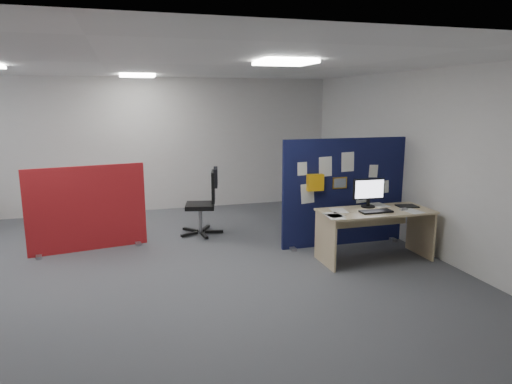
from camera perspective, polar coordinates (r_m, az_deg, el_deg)
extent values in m
plane|color=#4C4E53|center=(6.41, -17.26, -9.71)|extent=(9.00, 9.00, 0.00)
cube|color=white|center=(6.02, -18.84, 15.07)|extent=(9.00, 7.00, 0.02)
cube|color=silver|center=(9.54, -17.44, 5.49)|extent=(9.00, 0.02, 2.70)
cube|color=silver|center=(2.67, -20.09, -9.27)|extent=(9.00, 0.02, 2.70)
cube|color=silver|center=(7.42, 19.30, 3.79)|extent=(0.02, 7.00, 2.70)
cube|color=white|center=(5.32, 3.62, 15.86)|extent=(0.60, 0.60, 0.04)
cube|color=white|center=(8.51, -14.64, 13.88)|extent=(0.60, 0.60, 0.04)
cube|color=#10163D|center=(7.25, 10.97, -0.02)|extent=(2.04, 0.06, 1.68)
cube|color=gray|center=(7.12, 4.41, -6.91)|extent=(0.08, 0.30, 0.04)
cube|color=gray|center=(7.87, 16.42, -5.53)|extent=(0.08, 0.30, 0.04)
cube|color=white|center=(6.85, 5.80, 2.91)|extent=(0.15, 0.01, 0.20)
cube|color=white|center=(6.99, 8.67, 3.15)|extent=(0.21, 0.01, 0.30)
cube|color=white|center=(7.15, 11.39, 3.71)|extent=(0.21, 0.01, 0.30)
cube|color=white|center=(7.39, 14.46, 2.54)|extent=(0.15, 0.01, 0.20)
cube|color=white|center=(6.95, 6.45, -0.20)|extent=(0.21, 0.01, 0.30)
cube|color=white|center=(7.36, 13.12, -0.17)|extent=(0.21, 0.01, 0.30)
cube|color=white|center=(7.54, 15.76, 0.63)|extent=(0.15, 0.01, 0.20)
cube|color=gold|center=(7.14, 10.43, 1.13)|extent=(0.24, 0.01, 0.18)
cube|color=#FFAF10|center=(6.92, 7.41, 1.19)|extent=(0.25, 0.10, 0.25)
cube|color=tan|center=(6.66, 14.74, -2.33)|extent=(1.59, 0.71, 0.03)
cube|color=tan|center=(6.41, 8.65, -6.01)|extent=(0.03, 0.65, 0.70)
cube|color=tan|center=(7.16, 19.87, -4.70)|extent=(0.03, 0.65, 0.70)
cube|color=tan|center=(6.97, 13.32, -3.05)|extent=(1.43, 0.02, 0.30)
cylinder|color=black|center=(6.81, 13.81, -1.76)|extent=(0.20, 0.20, 0.02)
cube|color=black|center=(6.80, 13.84, -1.27)|extent=(0.04, 0.03, 0.10)
cube|color=black|center=(6.76, 13.92, 0.38)|extent=(0.48, 0.05, 0.30)
cube|color=white|center=(6.74, 14.00, 0.34)|extent=(0.44, 0.02, 0.26)
cube|color=black|center=(6.53, 14.78, -2.36)|extent=(0.45, 0.18, 0.02)
cube|color=gray|center=(6.76, 17.97, -2.06)|extent=(0.10, 0.07, 0.03)
cube|color=black|center=(7.00, 18.37, -1.69)|extent=(0.30, 0.24, 0.01)
cube|color=maroon|center=(7.32, -20.35, -1.96)|extent=(1.71, 0.34, 1.30)
cube|color=gray|center=(7.58, -25.44, -6.87)|extent=(0.08, 0.30, 0.04)
cube|color=gray|center=(7.47, -14.51, -6.36)|extent=(0.08, 0.30, 0.04)
cube|color=black|center=(7.87, -5.26, -4.93)|extent=(0.32, 0.12, 0.04)
cube|color=black|center=(8.09, -6.35, -4.51)|extent=(0.20, 0.30, 0.04)
cube|color=black|center=(8.02, -8.20, -4.69)|extent=(0.25, 0.27, 0.04)
cube|color=black|center=(7.77, -8.34, -5.24)|extent=(0.31, 0.17, 0.04)
cube|color=black|center=(7.67, -6.48, -5.40)|extent=(0.08, 0.31, 0.04)
cylinder|color=gray|center=(7.83, -6.96, -3.42)|extent=(0.06, 0.06, 0.44)
cube|color=black|center=(7.77, -7.00, -1.72)|extent=(0.57, 0.57, 0.07)
cube|color=black|center=(7.69, -5.37, 0.71)|extent=(0.14, 0.44, 0.52)
cube|color=black|center=(7.66, -5.08, 1.86)|extent=(0.14, 0.40, 0.31)
cube|color=white|center=(6.26, 9.72, -2.84)|extent=(0.23, 0.32, 0.00)
cube|color=white|center=(6.50, 10.31, -2.31)|extent=(0.26, 0.33, 0.00)
cube|color=white|center=(6.74, 18.96, -2.27)|extent=(0.25, 0.33, 0.00)
cube|color=white|center=(6.16, 9.88, -3.07)|extent=(0.25, 0.32, 0.00)
cube|color=white|center=(6.99, 15.11, -1.56)|extent=(0.22, 0.31, 0.00)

